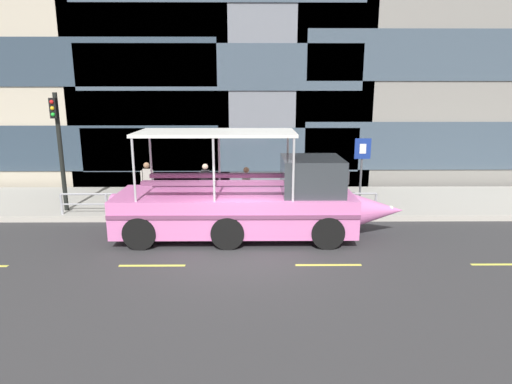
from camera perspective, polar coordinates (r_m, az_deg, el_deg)
name	(u,v)px	position (r m, az deg, el deg)	size (l,w,h in m)	color
ground_plane	(241,253)	(12.76, -1.96, -8.01)	(120.00, 120.00, 0.00)	#333335
sidewalk	(245,201)	(18.07, -1.52, -1.26)	(32.00, 4.80, 0.18)	#A8A59E
curb_edge	(243,219)	(15.67, -1.68, -3.56)	(32.00, 0.18, 0.18)	#B2ADA3
lane_centreline	(240,265)	(11.89, -2.07, -9.65)	(25.80, 0.12, 0.01)	#DBD64C
curb_guardrail	(219,200)	(15.87, -4.91, -1.05)	(11.65, 0.09, 0.80)	#9EA0A8
traffic_light_pole	(59,141)	(17.45, -24.61, 6.16)	(0.24, 0.46, 4.38)	black
parking_sign	(362,162)	(16.59, 13.81, 3.90)	(0.60, 0.12, 2.73)	#4C4F54
duck_tour_boat	(252,204)	(13.78, -0.48, -1.55)	(9.33, 2.51, 3.41)	pink
pedestrian_near_bow	(344,180)	(17.13, 11.50, 1.53)	(0.47, 0.28, 1.71)	#1E2338
pedestrian_mid_left	(246,184)	(16.42, -1.29, 1.10)	(0.32, 0.40, 1.63)	black
pedestrian_mid_right	(206,181)	(16.89, -6.69, 1.49)	(0.49, 0.23, 1.69)	#1E2338
pedestrian_near_stern	(147,179)	(17.45, -14.18, 1.61)	(0.49, 0.26, 1.72)	#47423D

